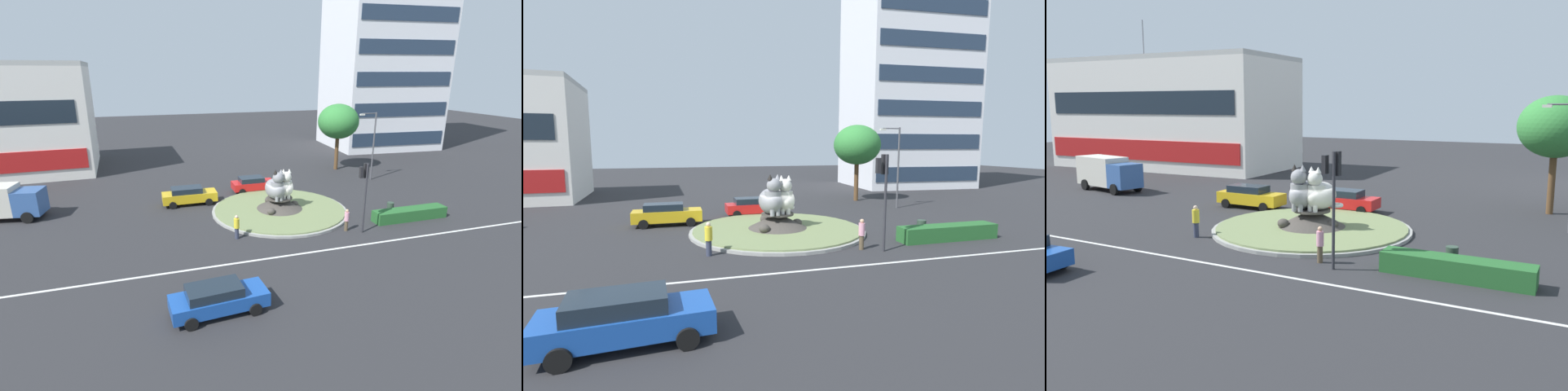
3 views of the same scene
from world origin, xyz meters
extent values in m
plane|color=#28282B|center=(0.00, 0.00, 0.00)|extent=(160.00, 160.00, 0.00)
cube|color=silver|center=(0.00, -7.94, 0.00)|extent=(112.00, 0.20, 0.01)
cylinder|color=gray|center=(0.00, 0.00, 0.09)|extent=(11.38, 11.38, 0.18)
cylinder|color=#707F51|center=(0.00, 0.00, 0.23)|extent=(10.92, 10.92, 0.10)
cone|color=#423D38|center=(0.00, 0.00, 0.77)|extent=(3.84, 3.84, 0.98)
cylinder|color=#423D38|center=(0.00, 0.00, 1.20)|extent=(2.11, 2.11, 0.12)
ellipsoid|color=#423D38|center=(1.33, -0.05, 0.55)|extent=(0.66, 0.66, 0.53)
ellipsoid|color=#423D38|center=(-0.41, 1.18, 0.68)|extent=(0.99, 0.72, 0.79)
ellipsoid|color=#423D38|center=(-1.17, -1.24, 0.55)|extent=(0.67, 0.61, 0.54)
ellipsoid|color=gray|center=(-0.50, -0.14, 2.08)|extent=(1.68, 2.41, 1.64)
cylinder|color=gray|center=(-0.45, -0.59, 2.26)|extent=(1.18, 1.18, 1.03)
sphere|color=gray|center=(-0.43, -0.75, 3.16)|extent=(0.90, 0.90, 0.90)
torus|color=gray|center=(-0.24, 0.82, 1.42)|extent=(1.00, 1.00, 0.21)
cone|color=gray|center=(-0.19, -0.72, 3.69)|extent=(0.41, 0.41, 0.37)
cone|color=black|center=(-0.68, -0.78, 3.69)|extent=(0.41, 0.41, 0.37)
cylinder|color=gray|center=(-0.23, -0.94, 1.46)|extent=(0.29, 0.29, 0.41)
cylinder|color=gray|center=(-0.60, -0.98, 1.46)|extent=(0.29, 0.29, 0.41)
ellipsoid|color=silver|center=(0.50, 0.18, 2.05)|extent=(1.75, 2.39, 1.58)
cylinder|color=silver|center=(0.43, -0.25, 2.23)|extent=(1.20, 1.20, 0.99)
sphere|color=silver|center=(0.40, -0.41, 3.09)|extent=(0.87, 0.87, 0.87)
torus|color=silver|center=(1.01, 0.99, 1.41)|extent=(0.93, 0.93, 0.20)
cone|color=silver|center=(0.63, -0.45, 3.59)|extent=(0.41, 0.41, 0.36)
cone|color=silver|center=(0.16, -0.37, 3.59)|extent=(0.41, 0.41, 0.36)
cylinder|color=silver|center=(0.54, -0.63, 1.45)|extent=(0.28, 0.28, 0.40)
cylinder|color=silver|center=(0.18, -0.57, 1.45)|extent=(0.28, 0.28, 0.40)
cylinder|color=#2D2D33|center=(4.28, -6.05, 2.59)|extent=(0.14, 0.14, 5.17)
cube|color=black|center=(4.30, -5.83, 4.65)|extent=(0.35, 0.27, 1.05)
sphere|color=red|center=(4.31, -5.75, 4.96)|extent=(0.18, 0.18, 0.18)
sphere|color=#392706|center=(4.31, -5.75, 4.65)|extent=(0.18, 0.18, 0.18)
sphere|color=black|center=(4.31, -5.75, 4.33)|extent=(0.18, 0.18, 0.18)
cube|color=black|center=(3.83, -6.00, 4.60)|extent=(0.23, 0.30, 0.80)
cube|color=silver|center=(25.10, 24.22, 16.46)|extent=(16.05, 13.70, 32.92)
cube|color=#233347|center=(24.62, 17.89, 2.06)|extent=(14.21, 1.16, 1.87)
cube|color=#233347|center=(24.62, 17.89, 6.17)|extent=(14.21, 1.16, 1.87)
cube|color=#233347|center=(24.62, 17.89, 10.29)|extent=(14.21, 1.16, 1.87)
cube|color=#233347|center=(24.62, 17.89, 14.40)|extent=(14.21, 1.16, 1.87)
cube|color=#233347|center=(24.62, 17.89, 18.52)|extent=(14.21, 1.16, 1.87)
cube|color=#233347|center=(24.62, 17.89, 22.63)|extent=(14.21, 1.16, 1.87)
cube|color=#235B28|center=(9.30, -4.83, 0.45)|extent=(6.27, 1.20, 0.90)
cylinder|color=brown|center=(11.53, 11.81, 1.92)|extent=(0.45, 0.45, 3.84)
ellipsoid|color=#337F38|center=(11.53, 11.81, 5.73)|extent=(4.73, 4.73, 4.02)
cylinder|color=#4C4C51|center=(12.96, 6.46, 3.63)|extent=(0.16, 0.16, 7.25)
cylinder|color=#4C4C51|center=(12.17, 6.50, 7.15)|extent=(1.60, 0.19, 0.10)
cube|color=silver|center=(11.37, 6.55, 7.05)|extent=(0.50, 0.24, 0.16)
cylinder|color=#33384C|center=(-4.80, -4.36, 0.41)|extent=(0.29, 0.29, 0.82)
cylinder|color=yellow|center=(-4.80, -4.36, 1.17)|extent=(0.39, 0.39, 0.71)
sphere|color=beige|center=(-4.80, -4.36, 1.65)|extent=(0.23, 0.23, 0.23)
cylinder|color=brown|center=(3.30, -5.40, 0.39)|extent=(0.26, 0.26, 0.79)
cylinder|color=pink|center=(3.30, -5.40, 1.13)|extent=(0.34, 0.34, 0.68)
sphere|color=tan|center=(3.30, -5.40, 1.58)|extent=(0.23, 0.23, 0.23)
cube|color=#19479E|center=(-7.75, -12.64, 0.68)|extent=(4.86, 2.06, 0.71)
cube|color=#19232D|center=(-7.99, -12.66, 1.27)|extent=(2.76, 1.71, 0.49)
cylinder|color=black|center=(-6.24, -11.67, 0.32)|extent=(0.65, 0.26, 0.64)
cylinder|color=black|center=(-6.12, -13.40, 0.32)|extent=(0.65, 0.26, 0.64)
cylinder|color=black|center=(-9.37, -11.89, 0.32)|extent=(0.65, 0.26, 0.64)
cylinder|color=black|center=(-9.25, -13.62, 0.32)|extent=(0.65, 0.26, 0.64)
cube|color=red|center=(-0.53, 6.12, 0.67)|extent=(4.12, 1.83, 0.70)
cube|color=#19232D|center=(-0.73, 6.12, 1.25)|extent=(2.31, 1.60, 0.46)
cylinder|color=black|center=(0.82, 7.03, 0.32)|extent=(0.64, 0.23, 0.64)
cylinder|color=black|center=(0.83, 5.23, 0.32)|extent=(0.64, 0.23, 0.64)
cylinder|color=black|center=(-1.89, 7.01, 0.32)|extent=(0.64, 0.23, 0.64)
cylinder|color=black|center=(-1.88, 5.21, 0.32)|extent=(0.64, 0.23, 0.64)
cube|color=gold|center=(-7.00, 4.13, 0.71)|extent=(4.74, 1.74, 0.78)
cube|color=#19232D|center=(-7.24, 4.13, 1.34)|extent=(2.66, 1.53, 0.48)
cylinder|color=black|center=(-5.44, 5.00, 0.32)|extent=(0.64, 0.22, 0.64)
cylinder|color=black|center=(-5.43, 3.27, 0.32)|extent=(0.64, 0.22, 0.64)
cylinder|color=black|center=(-8.56, 5.00, 0.32)|extent=(0.64, 0.22, 0.64)
cylinder|color=black|center=(-8.56, 3.26, 0.32)|extent=(0.64, 0.22, 0.64)
cylinder|color=#2D4233|center=(8.72, -3.10, 0.45)|extent=(0.56, 0.56, 0.90)
camera|label=1|loc=(-10.69, -28.83, 11.35)|focal=26.57mm
camera|label=2|loc=(-6.26, -23.63, 5.60)|focal=26.15mm
camera|label=3|loc=(14.13, -26.55, 7.11)|focal=37.11mm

